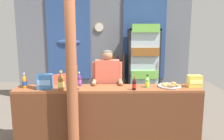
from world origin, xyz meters
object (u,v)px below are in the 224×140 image
stall_counter (108,112)px  snack_box_instant_noodle (195,81)px  soda_bottle_lime_soda (147,82)px  soda_bottle_orange_soda (25,82)px  shopkeeper (107,82)px  bottle_shelf_rack (115,77)px  plastic_lawn_chair (62,90)px  soda_bottle_iced_tea (61,82)px  soda_bottle_cola (134,84)px  drink_fridge (143,61)px  soda_bottle_grape_soda (79,80)px  timber_post (72,70)px  pastry_tray (170,86)px  snack_box_biscuit (45,82)px

stall_counter → snack_box_instant_noodle: snack_box_instant_noodle is taller
soda_bottle_lime_soda → soda_bottle_orange_soda: size_ratio=0.86×
shopkeeper → snack_box_instant_noodle: (1.45, -0.37, 0.09)m
bottle_shelf_rack → plastic_lawn_chair: 1.46m
soda_bottle_iced_tea → soda_bottle_cola: bearing=-0.6°
drink_fridge → soda_bottle_grape_soda: drink_fridge is taller
soda_bottle_cola → timber_post: bearing=-167.5°
soda_bottle_grape_soda → soda_bottle_cola: bearing=-16.8°
pastry_tray → soda_bottle_cola: bearing=-163.8°
soda_bottle_lime_soda → pastry_tray: soda_bottle_lime_soda is taller
shopkeeper → soda_bottle_cola: 0.69m
stall_counter → snack_box_biscuit: 1.13m
stall_counter → plastic_lawn_chair: 2.03m
soda_bottle_iced_tea → soda_bottle_grape_soda: 0.36m
soda_bottle_iced_tea → snack_box_instant_noodle: 2.18m
stall_counter → shopkeeper: size_ratio=1.95×
timber_post → snack_box_instant_noodle: size_ratio=12.43×
timber_post → soda_bottle_grape_soda: size_ratio=11.35×
soda_bottle_iced_tea → soda_bottle_lime_soda: size_ratio=1.44×
bottle_shelf_rack → soda_bottle_iced_tea: bearing=-110.9°
pastry_tray → snack_box_biscuit: bearing=-177.3°
soda_bottle_grape_soda → plastic_lawn_chair: bearing=112.3°
soda_bottle_orange_soda → snack_box_biscuit: bearing=-12.6°
shopkeeper → soda_bottle_lime_soda: 0.77m
bottle_shelf_rack → drink_fridge: bearing=-13.7°
shopkeeper → soda_bottle_orange_soda: size_ratio=6.20×
plastic_lawn_chair → soda_bottle_lime_soda: (1.74, -1.62, 0.56)m
soda_bottle_grape_soda → snack_box_biscuit: (-0.52, -0.19, 0.02)m
shopkeeper → soda_bottle_grape_soda: bearing=-150.2°
stall_counter → snack_box_instant_noodle: 1.52m
timber_post → shopkeeper: (0.52, 0.75, -0.35)m
drink_fridge → pastry_tray: drink_fridge is taller
soda_bottle_iced_tea → snack_box_instant_noodle: (2.17, 0.16, -0.03)m
timber_post → soda_bottle_iced_tea: timber_post is taller
timber_post → bottle_shelf_rack: 2.81m
soda_bottle_lime_soda → pastry_tray: (0.38, 0.03, -0.07)m
stall_counter → soda_bottle_orange_soda: (-1.36, 0.10, 0.49)m
snack_box_instant_noodle → drink_fridge: bearing=104.4°
soda_bottle_iced_tea → pastry_tray: soda_bottle_iced_tea is taller
drink_fridge → soda_bottle_lime_soda: 2.12m
stall_counter → shopkeeper: bearing=91.5°
drink_fridge → bottle_shelf_rack: 0.86m
snack_box_instant_noodle → snack_box_biscuit: size_ratio=0.93×
snack_box_biscuit → soda_bottle_lime_soda: bearing=2.3°
stall_counter → timber_post: 0.95m
plastic_lawn_chair → shopkeeper: (1.09, -1.22, 0.49)m
drink_fridge → soda_bottle_cola: bearing=-102.2°
plastic_lawn_chair → soda_bottle_grape_soda: size_ratio=3.53×
timber_post → drink_fridge: size_ratio=1.36×
shopkeeper → soda_bottle_lime_soda: (0.66, -0.39, 0.08)m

